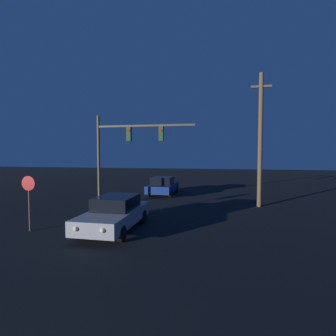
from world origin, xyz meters
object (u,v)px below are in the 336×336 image
object	(u,v)px
car_near	(115,213)
utility_pole	(260,139)
traffic_signal_mast	(124,145)
car_far	(163,186)
stop_sign	(29,193)

from	to	relation	value
car_near	utility_pole	distance (m)	10.46
car_near	traffic_signal_mast	size ratio (longest dim) A/B	0.74
car_far	stop_sign	distance (m)	11.91
car_near	stop_sign	bearing A→B (deg)	14.30
car_far	utility_pole	size ratio (longest dim) A/B	0.55
car_far	utility_pole	bearing A→B (deg)	-26.84
car_near	car_far	xyz separation A→B (m)	(-0.03, 10.40, 0.00)
car_near	car_far	world-z (taller)	same
car_near	utility_pole	xyz separation A→B (m)	(7.16, 6.70, 3.64)
traffic_signal_mast	stop_sign	bearing A→B (deg)	-110.49
car_far	traffic_signal_mast	distance (m)	6.46
car_far	traffic_signal_mast	bearing A→B (deg)	-104.39
car_far	traffic_signal_mast	xyz separation A→B (m)	(-1.42, -5.40, 3.25)
traffic_signal_mast	stop_sign	distance (m)	6.72
car_near	stop_sign	distance (m)	3.88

